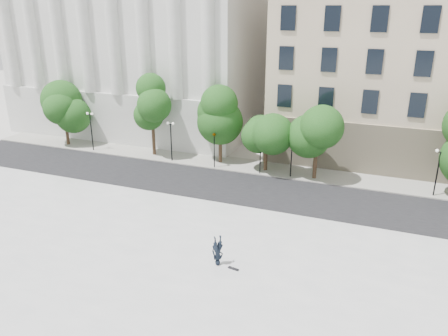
{
  "coord_description": "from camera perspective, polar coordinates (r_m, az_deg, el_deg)",
  "views": [
    {
      "loc": [
        13.75,
        -15.77,
        15.3
      ],
      "look_at": [
        3.81,
        10.0,
        5.06
      ],
      "focal_mm": 35.0,
      "sensor_mm": 36.0,
      "label": 1
    }
  ],
  "objects": [
    {
      "name": "traffic_light_west",
      "position": [
        42.82,
        -1.3,
        4.5
      ],
      "size": [
        0.95,
        1.55,
        4.13
      ],
      "color": "black",
      "rests_on": "ground"
    },
    {
      "name": "street_trees",
      "position": [
        42.98,
        1.51,
        6.34
      ],
      "size": [
        45.45,
        5.21,
        7.49
      ],
      "color": "#382619",
      "rests_on": "ground"
    },
    {
      "name": "plaza",
      "position": [
        27.73,
        -13.0,
        -13.18
      ],
      "size": [
        44.0,
        22.0,
        0.45
      ],
      "primitive_type": "cube",
      "color": "silver",
      "rests_on": "ground"
    },
    {
      "name": "building_west",
      "position": [
        62.49,
        -8.82,
        17.91
      ],
      "size": [
        31.5,
        27.65,
        25.6
      ],
      "color": "silver",
      "rests_on": "ground"
    },
    {
      "name": "street",
      "position": [
        39.54,
        -0.97,
        -2.4
      ],
      "size": [
        60.0,
        8.0,
        0.02
      ],
      "primitive_type": "cube",
      "color": "black",
      "rests_on": "ground"
    },
    {
      "name": "traffic_light_east",
      "position": [
        41.32,
        4.83,
        3.83
      ],
      "size": [
        0.77,
        1.57,
        4.12
      ],
      "color": "black",
      "rests_on": "ground"
    },
    {
      "name": "skateboard",
      "position": [
        26.96,
        1.23,
        -13.0
      ],
      "size": [
        0.71,
        0.29,
        0.07
      ],
      "primitive_type": "cube",
      "rotation": [
        0.0,
        0.0,
        -0.18
      ],
      "color": "black",
      "rests_on": "plaza"
    },
    {
      "name": "ground",
      "position": [
        25.92,
        -16.75,
        -16.83
      ],
      "size": [
        160.0,
        160.0,
        0.0
      ],
      "primitive_type": "plane",
      "color": "#B9B6AE",
      "rests_on": "ground"
    },
    {
      "name": "person_lying",
      "position": [
        27.26,
        -0.81,
        -12.01
      ],
      "size": [
        1.77,
        1.95,
        0.53
      ],
      "primitive_type": "imported",
      "rotation": [
        -1.54,
        0.0,
        0.68
      ],
      "color": "black",
      "rests_on": "plaza"
    },
    {
      "name": "far_sidewalk",
      "position": [
        44.76,
        1.91,
        0.43
      ],
      "size": [
        60.0,
        4.0,
        0.12
      ],
      "primitive_type": "cube",
      "color": "#9A988F",
      "rests_on": "ground"
    },
    {
      "name": "lamp_posts",
      "position": [
        42.59,
        1.28,
        3.55
      ],
      "size": [
        35.89,
        0.28,
        4.46
      ],
      "color": "black",
      "rests_on": "ground"
    }
  ]
}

